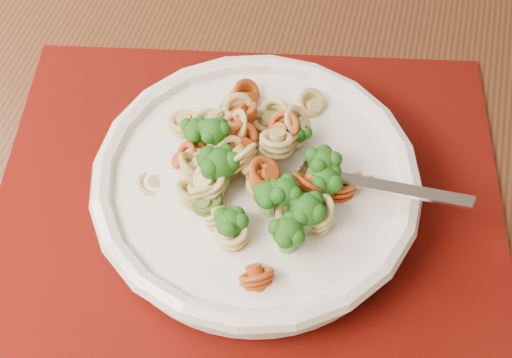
% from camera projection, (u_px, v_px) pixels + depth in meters
% --- Properties ---
extents(dining_table, '(1.46, 1.07, 0.78)m').
position_uv_depth(dining_table, '(324.00, 188.00, 0.78)').
color(dining_table, '#542E17').
rests_on(dining_table, ground).
extents(placemat, '(0.54, 0.48, 0.00)m').
position_uv_depth(placemat, '(249.00, 195.00, 0.64)').
color(placemat, '#5A0E03').
rests_on(placemat, dining_table).
extents(pasta_bowl, '(0.28, 0.28, 0.05)m').
position_uv_depth(pasta_bowl, '(256.00, 185.00, 0.60)').
color(pasta_bowl, white).
rests_on(pasta_bowl, placemat).
extents(pasta_broccoli_heap, '(0.23, 0.23, 0.06)m').
position_uv_depth(pasta_broccoli_heap, '(256.00, 175.00, 0.59)').
color(pasta_broccoli_heap, tan).
rests_on(pasta_broccoli_heap, pasta_bowl).
extents(fork, '(0.18, 0.04, 0.08)m').
position_uv_depth(fork, '(313.00, 173.00, 0.59)').
color(fork, silver).
rests_on(fork, pasta_bowl).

